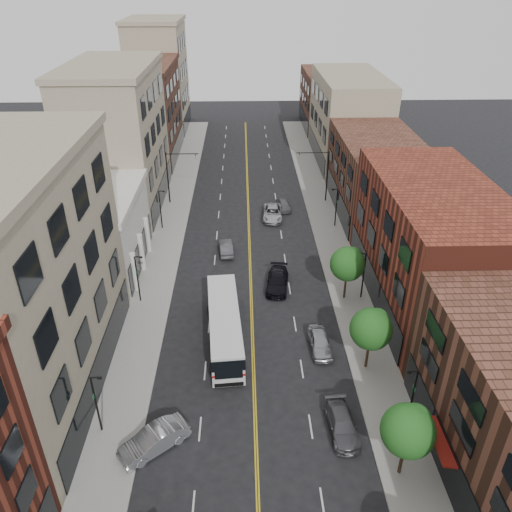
{
  "coord_description": "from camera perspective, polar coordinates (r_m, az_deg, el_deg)",
  "views": [
    {
      "loc": [
        -0.64,
        -16.91,
        28.77
      ],
      "look_at": [
        0.48,
        24.11,
        5.0
      ],
      "focal_mm": 35.0,
      "sensor_mm": 36.0,
      "label": 1
    }
  ],
  "objects": [
    {
      "name": "sidewalk_left",
      "position": [
        60.05,
        -10.33,
        1.0
      ],
      "size": [
        4.0,
        110.0,
        0.15
      ],
      "primitive_type": "cube",
      "color": "gray",
      "rests_on": "ground"
    },
    {
      "name": "sidewalk_right",
      "position": [
        60.26,
        8.8,
        1.26
      ],
      "size": [
        4.0,
        110.0,
        0.15
      ],
      "primitive_type": "cube",
      "color": "gray",
      "rests_on": "ground"
    },
    {
      "name": "bldg_l_tanoffice",
      "position": [
        39.41,
        -25.87,
        -3.41
      ],
      "size": [
        10.0,
        22.0,
        18.0
      ],
      "primitive_type": "cube",
      "color": "gray",
      "rests_on": "ground"
    },
    {
      "name": "bldg_l_white",
      "position": [
        56.36,
        -18.28,
        2.39
      ],
      "size": [
        10.0,
        14.0,
        8.0
      ],
      "primitive_type": "cube",
      "color": "silver",
      "rests_on": "ground"
    },
    {
      "name": "bldg_l_far_a",
      "position": [
        69.8,
        -15.43,
        12.57
      ],
      "size": [
        10.0,
        20.0,
        18.0
      ],
      "primitive_type": "cube",
      "color": "gray",
      "rests_on": "ground"
    },
    {
      "name": "bldg_l_far_b",
      "position": [
        89.05,
        -12.57,
        15.58
      ],
      "size": [
        10.0,
        20.0,
        15.0
      ],
      "primitive_type": "cube",
      "color": "#502E20",
      "rests_on": "ground"
    },
    {
      "name": "bldg_l_far_c",
      "position": [
        105.88,
        -11.06,
        19.36
      ],
      "size": [
        10.0,
        16.0,
        20.0
      ],
      "primitive_type": "cube",
      "color": "gray",
      "rests_on": "ground"
    },
    {
      "name": "bldg_r_mid",
      "position": [
        50.03,
        19.28,
        1.19
      ],
      "size": [
        10.0,
        22.0,
        12.0
      ],
      "primitive_type": "cube",
      "color": "maroon",
      "rests_on": "ground"
    },
    {
      "name": "bldg_r_far_a",
      "position": [
        68.62,
        13.61,
        8.96
      ],
      "size": [
        10.0,
        20.0,
        10.0
      ],
      "primitive_type": "cube",
      "color": "#502E20",
      "rests_on": "ground"
    },
    {
      "name": "bldg_r_far_b",
      "position": [
        87.52,
        10.49,
        15.2
      ],
      "size": [
        10.0,
        22.0,
        14.0
      ],
      "primitive_type": "cube",
      "color": "gray",
      "rests_on": "ground"
    },
    {
      "name": "bldg_r_far_c",
      "position": [
        106.97,
        8.34,
        17.22
      ],
      "size": [
        10.0,
        18.0,
        11.0
      ],
      "primitive_type": "cube",
      "color": "#502E20",
      "rests_on": "ground"
    },
    {
      "name": "tree_r_1",
      "position": [
        33.88,
        17.1,
        -18.36
      ],
      "size": [
        3.4,
        3.4,
        5.59
      ],
      "color": "black",
      "rests_on": "sidewalk_right"
    },
    {
      "name": "tree_r_2",
      "position": [
        40.84,
        13.12,
        -7.97
      ],
      "size": [
        3.4,
        3.4,
        5.59
      ],
      "color": "black",
      "rests_on": "sidewalk_right"
    },
    {
      "name": "tree_r_3",
      "position": [
        48.86,
        10.51,
        -0.77
      ],
      "size": [
        3.4,
        3.4,
        5.59
      ],
      "color": "black",
      "rests_on": "sidewalk_right"
    },
    {
      "name": "lamp_l_1",
      "position": [
        37.32,
        -17.79,
        -15.52
      ],
      "size": [
        0.81,
        0.55,
        5.05
      ],
      "color": "black",
      "rests_on": "sidewalk_left"
    },
    {
      "name": "lamp_l_2",
      "position": [
        49.45,
        -13.36,
        -2.28
      ],
      "size": [
        0.81,
        0.55,
        5.05
      ],
      "color": "black",
      "rests_on": "sidewalk_left"
    },
    {
      "name": "lamp_l_3",
      "position": [
        63.33,
        -10.84,
        5.48
      ],
      "size": [
        0.81,
        0.55,
        5.05
      ],
      "color": "black",
      "rests_on": "sidewalk_left"
    },
    {
      "name": "lamp_r_1",
      "position": [
        37.69,
        17.43,
        -14.89
      ],
      "size": [
        0.81,
        0.55,
        5.05
      ],
      "color": "black",
      "rests_on": "sidewalk_right"
    },
    {
      "name": "lamp_r_2",
      "position": [
        49.74,
        12.16,
        -1.92
      ],
      "size": [
        0.81,
        0.55,
        5.05
      ],
      "color": "black",
      "rests_on": "sidewalk_right"
    },
    {
      "name": "lamp_r_3",
      "position": [
        63.55,
        9.13,
        5.73
      ],
      "size": [
        0.81,
        0.55,
        5.05
      ],
      "color": "black",
      "rests_on": "sidewalk_right"
    },
    {
      "name": "signal_mast_left",
      "position": [
        69.91,
        -9.51,
        9.48
      ],
      "size": [
        4.49,
        0.18,
        7.2
      ],
      "color": "black",
      "rests_on": "sidewalk_left"
    },
    {
      "name": "signal_mast_right",
      "position": [
        70.1,
        7.59,
        9.69
      ],
      "size": [
        4.49,
        0.18,
        7.2
      ],
      "color": "black",
      "rests_on": "sidewalk_right"
    },
    {
      "name": "city_bus",
      "position": [
        44.05,
        -3.62,
        -7.75
      ],
      "size": [
        3.62,
        12.2,
        3.09
      ],
      "rotation": [
        0.0,
        0.0,
        0.08
      ],
      "color": "silver",
      "rests_on": "ground"
    },
    {
      "name": "car_angle_b",
      "position": [
        36.96,
        -11.57,
        -19.91
      ],
      "size": [
        4.96,
        4.41,
        1.63
      ],
      "primitive_type": "imported",
      "rotation": [
        0.0,
        0.0,
        -0.91
      ],
      "color": "#B3B7BC",
      "rests_on": "ground"
    },
    {
      "name": "car_parked_mid",
      "position": [
        37.83,
        9.81,
        -18.47
      ],
      "size": [
        2.18,
        4.78,
        1.35
      ],
      "primitive_type": "imported",
      "rotation": [
        0.0,
        0.0,
        0.06
      ],
      "color": "#4B4B50",
      "rests_on": "ground"
    },
    {
      "name": "car_parked_far",
      "position": [
        44.03,
        7.32,
        -9.74
      ],
      "size": [
        1.93,
        4.45,
        1.5
      ],
      "primitive_type": "imported",
      "rotation": [
        0.0,
        0.0,
        0.04
      ],
      "color": "#9EA0A5",
      "rests_on": "ground"
    },
    {
      "name": "car_lane_behind",
      "position": [
        57.79,
        -3.45,
        0.95
      ],
      "size": [
        1.86,
        4.29,
        1.37
      ],
      "primitive_type": "imported",
      "rotation": [
        0.0,
        0.0,
        3.24
      ],
      "color": "#47484C",
      "rests_on": "ground"
    },
    {
      "name": "car_lane_a",
      "position": [
        51.51,
        2.46,
        -2.88
      ],
      "size": [
        2.83,
        5.52,
        1.53
      ],
      "primitive_type": "imported",
      "rotation": [
        0.0,
        0.0,
        -0.13
      ],
      "color": "black",
      "rests_on": "ground"
    },
    {
      "name": "car_lane_b",
      "position": [
        65.99,
        1.91,
        4.95
      ],
      "size": [
        2.84,
        5.6,
        1.52
      ],
      "primitive_type": "imported",
      "rotation": [
        0.0,
        0.0,
        -0.06
      ],
      "color": "#B6B8BF",
      "rests_on": "ground"
    },
    {
      "name": "car_lane_c",
      "position": [
        68.59,
        3.21,
        5.82
      ],
      "size": [
        1.94,
        3.94,
        1.29
      ],
      "primitive_type": "imported",
      "rotation": [
        0.0,
        0.0,
        0.11
      ],
      "color": "#57565C",
      "rests_on": "ground"
    }
  ]
}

